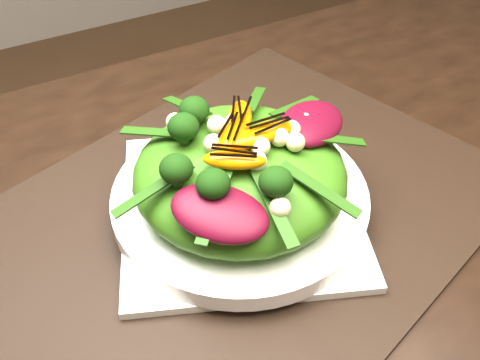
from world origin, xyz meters
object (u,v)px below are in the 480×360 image
lettuce_mound (240,174)px  placemat (240,212)px  orange_segment (220,138)px  plate_base (240,208)px  salad_bowl (240,198)px  dining_table (354,285)px

lettuce_mound → placemat: bearing=135.0°
orange_segment → plate_base: bearing=-40.2°
salad_bowl → orange_segment: 0.08m
lettuce_mound → orange_segment: size_ratio=3.70×
salad_bowl → plate_base: bearing=90.0°
plate_base → salad_bowl: 0.01m
placemat → salad_bowl: bearing=-63.4°
placemat → plate_base: plate_base is taller
placemat → plate_base: bearing=-45.0°
placemat → plate_base: 0.01m
salad_bowl → orange_segment: size_ratio=4.56×
placemat → dining_table: bearing=-62.9°
salad_bowl → lettuce_mound: 0.03m
dining_table → plate_base: bearing=117.1°
plate_base → dining_table: bearing=-62.9°
plate_base → lettuce_mound: lettuce_mound is taller
placemat → orange_segment: 0.10m
dining_table → lettuce_mound: size_ratio=7.82×
salad_bowl → lettuce_mound: (0.00, 0.00, 0.03)m
dining_table → orange_segment: bearing=119.8°
plate_base → orange_segment: bearing=139.8°
plate_base → lettuce_mound: size_ratio=1.13×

